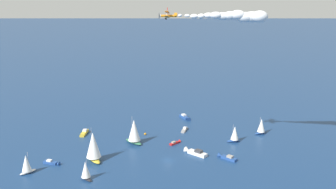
{
  "coord_description": "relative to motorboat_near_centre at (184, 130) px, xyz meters",
  "views": [
    {
      "loc": [
        -134.17,
        54.22,
        66.65
      ],
      "look_at": [
        0.0,
        0.0,
        27.9
      ],
      "focal_mm": 41.04,
      "sensor_mm": 36.0,
      "label": 1
    }
  ],
  "objects": [
    {
      "name": "motorboat_near_centre",
      "position": [
        0.0,
        0.0,
        0.0
      ],
      "size": [
        6.6,
        5.7,
        2.02
      ],
      "color": "#9E9993",
      "rests_on": "ground_plane"
    },
    {
      "name": "motorboat_mid_cluster",
      "position": [
        13.87,
        46.86,
        0.13
      ],
      "size": [
        8.7,
        5.68,
        2.49
      ],
      "color": "gold",
      "rests_on": "ground_plane"
    },
    {
      "name": "sailboat_outer_ring_f",
      "position": [
        -21.39,
        -15.64,
        3.31
      ],
      "size": [
        4.27,
        6.79,
        8.45
      ],
      "color": "#23478C",
      "rests_on": "ground_plane"
    },
    {
      "name": "sailboat_inshore",
      "position": [
        -17.92,
        48.44,
        5.83
      ],
      "size": [
        11.23,
        7.12,
        13.96
      ],
      "color": "gold",
      "rests_on": "ground_plane"
    },
    {
      "name": "biplane_lead",
      "position": [
        -28.47,
        20.44,
        57.66
      ],
      "size": [
        7.17,
        7.09,
        3.67
      ],
      "color": "orange"
    },
    {
      "name": "motorboat_ahead",
      "position": [
        17.46,
        -8.61,
        0.15
      ],
      "size": [
        9.03,
        3.0,
        2.58
      ],
      "color": "#23478C",
      "rests_on": "ground_plane"
    },
    {
      "name": "sailboat_trailing",
      "position": [
        -32.74,
        54.32,
        3.07
      ],
      "size": [
        6.33,
        4.37,
        7.91
      ],
      "color": "black",
      "rests_on": "ground_plane"
    },
    {
      "name": "motorboat_outer_ring_d",
      "position": [
        -13.4,
        10.37,
        -0.07
      ],
      "size": [
        3.69,
        6.15,
        1.74
      ],
      "color": "#B21E1E",
      "rests_on": "ground_plane"
    },
    {
      "name": "motorboat_outer_ring_b",
      "position": [
        -36.35,
        -2.73,
        0.11
      ],
      "size": [
        8.44,
        5.69,
        2.43
      ],
      "color": "#23478C",
      "rests_on": "ground_plane"
    },
    {
      "name": "wingwalker_lead",
      "position": [
        -28.13,
        20.28,
        59.82
      ],
      "size": [
        0.85,
        0.5,
        1.79
      ],
      "color": "red"
    },
    {
      "name": "motorboat_far_port",
      "position": [
        -27.04,
        7.38,
        0.29
      ],
      "size": [
        10.69,
        7.41,
        3.09
      ],
      "color": "white",
      "rests_on": "ground_plane"
    },
    {
      "name": "marker_buoy",
      "position": [
        2.49,
        19.5,
        -0.16
      ],
      "size": [
        1.1,
        1.1,
        2.1
      ],
      "color": "orange",
      "rests_on": "ground_plane"
    },
    {
      "name": "motorboat_outer_ring_e",
      "position": [
        -14.5,
        64.45,
        0.01
      ],
      "size": [
        6.03,
        6.57,
        2.06
      ],
      "color": "#23478C",
      "rests_on": "ground_plane"
    },
    {
      "name": "ground_plane",
      "position": [
        -28.63,
        20.19,
        -0.55
      ],
      "size": [
        2000.0,
        2000.0,
        0.0
      ],
      "primitive_type": "plane",
      "color": "navy"
    },
    {
      "name": "sailboat_offshore",
      "position": [
        -17.41,
        -32.98,
        3.36
      ],
      "size": [
        3.95,
        6.77,
        8.56
      ],
      "color": "#23478C",
      "rests_on": "ground_plane"
    },
    {
      "name": "smoke_trail_lead",
      "position": [
        -40.72,
        -3.59,
        57.52
      ],
      "size": [
        18.41,
        30.42,
        5.19
      ],
      "color": "white"
    },
    {
      "name": "sailboat_far_stbd",
      "position": [
        -6.2,
        27.66,
        5.3
      ],
      "size": [
        10.16,
        7.26,
        12.8
      ],
      "color": "#33704C",
      "rests_on": "ground_plane"
    },
    {
      "name": "sailboat_outer_ring_c",
      "position": [
        -19.4,
        74.17,
        3.3
      ],
      "size": [
        4.76,
        6.7,
        8.42
      ],
      "color": "white",
      "rests_on": "ground_plane"
    }
  ]
}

